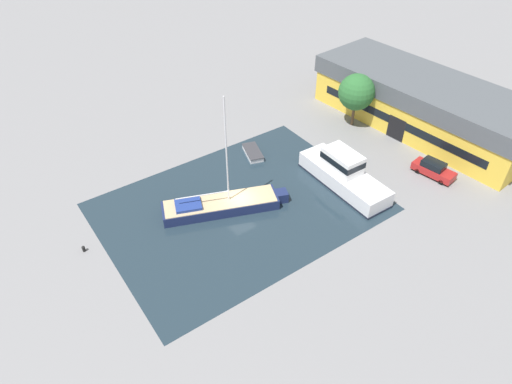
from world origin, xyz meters
TOP-DOWN VIEW (x-y plane):
  - ground_plane at (0.00, 0.00)m, footprint 440.00×440.00m
  - water_canal at (0.00, 0.00)m, footprint 20.26×27.30m
  - warehouse_building at (-0.09, 28.07)m, footprint 29.22×12.61m
  - quay_tree_near_building at (-5.19, 21.10)m, footprint 4.57×4.57m
  - parked_car at (8.00, 20.63)m, footprint 4.90×2.50m
  - sailboat_moored at (-0.70, -1.72)m, footprint 6.95×12.81m
  - motor_cruiser at (3.36, 11.21)m, footprint 11.37×3.85m
  - small_dinghy at (-6.95, 6.49)m, footprint 4.02×2.73m
  - mooring_bollard at (-3.12, -15.26)m, footprint 0.31×0.31m

SIDE VIEW (x-z plane):
  - ground_plane at x=0.00m, z-range 0.00..0.00m
  - water_canal at x=0.00m, z-range 0.00..0.01m
  - small_dinghy at x=-6.95m, z-range 0.01..0.64m
  - mooring_bollard at x=-3.12m, z-range 0.02..0.65m
  - sailboat_moored at x=-0.70m, z-range -5.70..7.03m
  - parked_car at x=8.00m, z-range -0.01..1.77m
  - motor_cruiser at x=3.36m, z-range -0.54..3.43m
  - warehouse_building at x=-0.09m, z-range 0.04..6.39m
  - quay_tree_near_building at x=-5.19m, z-range 1.18..8.14m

